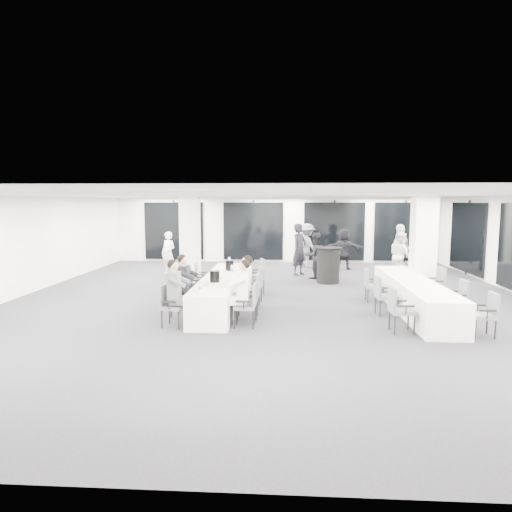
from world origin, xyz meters
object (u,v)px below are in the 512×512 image
Objects in this scene: chair_main_left_far at (201,276)px; chair_side_left_near at (398,307)px; chair_main_left_mid at (186,285)px; chair_main_left_fourth at (194,281)px; banquet_table_side at (413,296)px; chair_side_left_mid at (383,293)px; standing_guest_f at (344,246)px; chair_side_right_mid at (458,296)px; chair_main_left_near at (170,303)px; standing_guest_h at (400,252)px; standing_guest_a at (299,246)px; chair_side_right_near at (486,311)px; standing_guest_e at (424,247)px; chair_main_left_second at (180,291)px; chair_main_right_far at (258,274)px; chair_main_right_fourth at (256,281)px; chair_main_right_second at (251,293)px; ice_bucket_near at (215,276)px; chair_main_right_near at (248,303)px; standing_guest_g at (168,250)px; cocktail_table at (328,265)px; chair_side_left_far at (371,283)px; standing_guest_d at (400,247)px; standing_guest_b at (315,253)px; ice_bucket_far at (230,266)px; chair_side_right_far at (436,283)px; chair_main_right_mid at (254,288)px; standing_guest_c at (307,243)px.

chair_side_left_near is at bearing 45.92° from chair_main_left_far.
chair_main_left_fourth is at bearing 177.84° from chair_main_left_mid.
chair_side_left_near is (-0.83, -1.89, 0.15)m from banquet_table_side.
chair_side_left_mid is 7.21m from standing_guest_f.
chair_main_left_fourth is 6.55m from chair_side_right_mid.
chair_main_left_near is 4.72m from chair_side_left_near.
chair_main_left_far is (0.01, 1.93, -0.08)m from chair_main_left_mid.
standing_guest_h is (6.35, 3.67, 0.41)m from chair_main_left_fourth.
standing_guest_a reaches higher than chair_main_left_far.
standing_guest_e is at bearing -8.67° from chair_side_right_near.
chair_main_left_second is 1.10× the size of chair_main_left_fourth.
chair_side_left_near reaches higher than chair_side_right_mid.
chair_main_right_far is (-3.88, 1.97, 0.19)m from banquet_table_side.
chair_main_right_fourth reaches higher than chair_side_right_mid.
chair_main_right_second is 7.24m from standing_guest_h.
chair_main_right_fourth reaches higher than chair_side_right_near.
chair_main_right_near is at bearing -51.90° from ice_bucket_near.
standing_guest_e is at bearing 38.19° from standing_guest_g.
chair_side_right_mid is (6.37, -2.46, -0.00)m from chair_main_left_far.
standing_guest_e reaches higher than chair_main_right_second.
chair_main_right_second is at bearing 166.47° from chair_main_right_fourth.
chair_main_right_near is at bearing -34.97° from standing_guest_g.
chair_main_left_mid is 0.48× the size of standing_guest_a.
chair_side_left_mid is at bearing -78.27° from cocktail_table.
standing_guest_d is (1.83, 4.38, 0.55)m from chair_side_left_far.
cocktail_table is 4.33× the size of ice_bucket_near.
chair_main_left_far is 7.48m from chair_side_right_near.
cocktail_table is 0.94m from standing_guest_b.
chair_side_right_mid is (6.38, -0.54, -0.08)m from chair_main_left_mid.
ice_bucket_near reaches higher than chair_main_left_second.
cocktail_table is 0.66× the size of standing_guest_g.
chair_side_right_mid is at bearing -132.89° from chair_main_right_far.
standing_guest_e is 8.80m from ice_bucket_far.
chair_main_right_far is 1.05× the size of chair_side_right_far.
chair_main_left_second is 0.47× the size of standing_guest_a.
chair_side_right_near reaches higher than chair_main_left_far.
standing_guest_f is (3.06, 7.68, 0.33)m from chair_main_right_second.
chair_main_right_near is 1.74m from chair_main_right_mid.
standing_guest_f is at bearing -21.91° from chair_main_right_second.
chair_main_left_far is at bearing -169.21° from chair_main_left_near.
chair_main_left_near is at bearing 141.49° from chair_main_right_far.
ice_bucket_far is at bearing 110.22° from chair_main_left_fourth.
ice_bucket_near is (-3.96, -7.26, -0.02)m from standing_guest_f.
chair_side_right_mid is at bearing 163.30° from standing_guest_h.
standing_guest_c is at bearing 17.20° from chair_side_right_mid.
chair_side_right_near is (4.72, -3.02, -0.02)m from chair_main_right_fourth.
chair_side_right_near is at bearing 176.04° from chair_side_right_mid.
standing_guest_f is (0.01, 8.64, 0.38)m from chair_side_left_near.
chair_side_left_near is at bearing 102.75° from standing_guest_f.
standing_guest_f reaches higher than ice_bucket_near.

